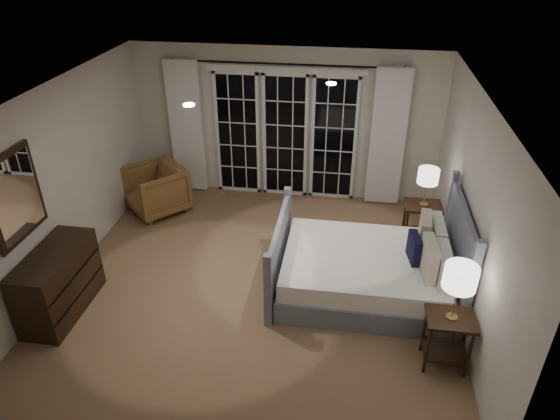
# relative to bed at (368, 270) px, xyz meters

# --- Properties ---
(floor) EXTENTS (5.00, 5.00, 0.00)m
(floor) POSITION_rel_bed_xyz_m (-1.42, 0.02, -0.33)
(floor) COLOR #8C614B
(floor) RESTS_ON ground
(ceiling) EXTENTS (5.00, 5.00, 0.00)m
(ceiling) POSITION_rel_bed_xyz_m (-1.42, 0.02, 2.17)
(ceiling) COLOR white
(ceiling) RESTS_ON wall_back
(wall_left) EXTENTS (0.02, 5.00, 2.50)m
(wall_left) POSITION_rel_bed_xyz_m (-3.92, 0.02, 0.92)
(wall_left) COLOR silver
(wall_left) RESTS_ON floor
(wall_right) EXTENTS (0.02, 5.00, 2.50)m
(wall_right) POSITION_rel_bed_xyz_m (1.08, 0.02, 0.92)
(wall_right) COLOR silver
(wall_right) RESTS_ON floor
(wall_back) EXTENTS (5.00, 0.02, 2.50)m
(wall_back) POSITION_rel_bed_xyz_m (-1.42, 2.52, 0.92)
(wall_back) COLOR silver
(wall_back) RESTS_ON floor
(wall_front) EXTENTS (5.00, 0.02, 2.50)m
(wall_front) POSITION_rel_bed_xyz_m (-1.42, -2.48, 0.92)
(wall_front) COLOR silver
(wall_front) RESTS_ON floor
(french_doors) EXTENTS (2.50, 0.04, 2.20)m
(french_doors) POSITION_rel_bed_xyz_m (-1.42, 2.48, 0.76)
(french_doors) COLOR black
(french_doors) RESTS_ON wall_back
(curtain_rod) EXTENTS (3.50, 0.03, 0.03)m
(curtain_rod) POSITION_rel_bed_xyz_m (-1.42, 2.42, 1.92)
(curtain_rod) COLOR black
(curtain_rod) RESTS_ON wall_back
(curtain_left) EXTENTS (0.55, 0.10, 2.25)m
(curtain_left) POSITION_rel_bed_xyz_m (-3.07, 2.40, 0.82)
(curtain_left) COLOR white
(curtain_left) RESTS_ON curtain_rod
(curtain_right) EXTENTS (0.55, 0.10, 2.25)m
(curtain_right) POSITION_rel_bed_xyz_m (0.23, 2.40, 0.82)
(curtain_right) COLOR white
(curtain_right) RESTS_ON curtain_rod
(downlight_a) EXTENTS (0.12, 0.12, 0.01)m
(downlight_a) POSITION_rel_bed_xyz_m (-0.62, 0.62, 2.16)
(downlight_a) COLOR white
(downlight_a) RESTS_ON ceiling
(downlight_b) EXTENTS (0.12, 0.12, 0.01)m
(downlight_b) POSITION_rel_bed_xyz_m (-2.02, -0.38, 2.16)
(downlight_b) COLOR white
(downlight_b) RESTS_ON ceiling
(bed) EXTENTS (2.21, 1.59, 1.29)m
(bed) POSITION_rel_bed_xyz_m (0.00, 0.00, 0.00)
(bed) COLOR slate
(bed) RESTS_ON floor
(nightstand_left) EXTENTS (0.49, 0.39, 0.64)m
(nightstand_left) POSITION_rel_bed_xyz_m (0.80, -1.11, 0.10)
(nightstand_left) COLOR black
(nightstand_left) RESTS_ON floor
(nightstand_right) EXTENTS (0.51, 0.41, 0.67)m
(nightstand_right) POSITION_rel_bed_xyz_m (0.74, 1.20, 0.11)
(nightstand_right) COLOR black
(nightstand_right) RESTS_ON floor
(lamp_left) EXTENTS (0.33, 0.33, 0.63)m
(lamp_left) POSITION_rel_bed_xyz_m (0.80, -1.11, 0.82)
(lamp_left) COLOR tan
(lamp_left) RESTS_ON nightstand_left
(lamp_right) EXTENTS (0.29, 0.29, 0.55)m
(lamp_right) POSITION_rel_bed_xyz_m (0.74, 1.20, 0.78)
(lamp_right) COLOR tan
(lamp_right) RESTS_ON nightstand_right
(armchair) EXTENTS (1.19, 1.19, 0.78)m
(armchair) POSITION_rel_bed_xyz_m (-3.38, 1.57, 0.06)
(armchair) COLOR brown
(armchair) RESTS_ON floor
(dresser) EXTENTS (0.50, 1.18, 0.83)m
(dresser) POSITION_rel_bed_xyz_m (-3.65, -0.91, 0.09)
(dresser) COLOR black
(dresser) RESTS_ON floor
(mirror) EXTENTS (0.05, 0.85, 1.00)m
(mirror) POSITION_rel_bed_xyz_m (-3.88, -0.91, 1.22)
(mirror) COLOR black
(mirror) RESTS_ON wall_left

